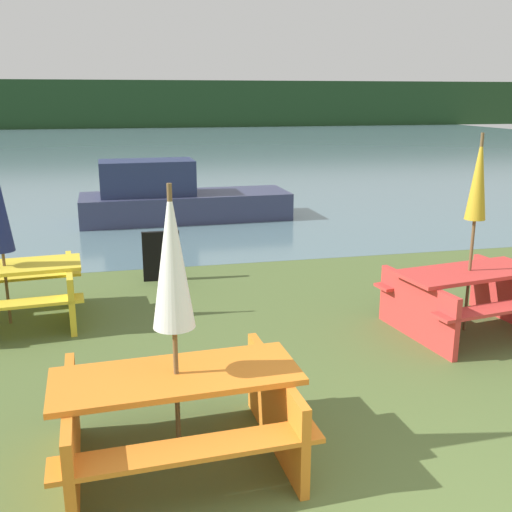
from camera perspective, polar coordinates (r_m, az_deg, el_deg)
name	(u,v)px	position (r m, az deg, el deg)	size (l,w,h in m)	color
water	(157,146)	(34.55, -9.38, 10.34)	(60.00, 50.00, 0.00)	slate
far_treeline	(142,104)	(54.43, -10.81, 14.03)	(80.00, 1.60, 4.00)	#1E3D1E
picnic_table_orange	(178,408)	(4.61, -7.48, -14.18)	(1.88, 1.48, 0.73)	orange
picnic_table_red	(467,294)	(7.44, 19.48, -3.41)	(1.88, 1.63, 0.74)	red
picnic_table_yellow	(7,289)	(7.82, -22.64, -2.88)	(1.86, 1.53, 0.73)	yellow
umbrella_white	(172,259)	(4.18, -8.01, -0.32)	(0.30, 0.30, 2.13)	brown
umbrella_gold	(478,180)	(7.15, 20.41, 6.79)	(0.23, 0.23, 2.30)	brown
boat	(175,198)	(13.50, -7.70, 5.47)	(4.63, 1.62, 1.34)	#333856
signboard	(161,256)	(9.06, -9.02, 0.01)	(0.55, 0.08, 0.75)	black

